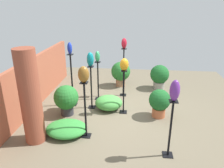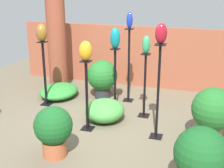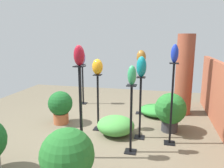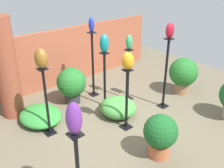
# 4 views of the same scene
# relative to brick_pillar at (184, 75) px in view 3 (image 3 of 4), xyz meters

# --- Properties ---
(ground_plane) EXTENTS (8.00, 8.00, 0.00)m
(ground_plane) POSITION_rel_brick_pillar_xyz_m (1.61, -1.69, -1.03)
(ground_plane) COLOR #6B604C
(brick_pillar) EXTENTS (0.43, 0.43, 2.06)m
(brick_pillar) POSITION_rel_brick_pillar_xyz_m (0.00, 0.00, 0.00)
(brick_pillar) COLOR brown
(brick_pillar) RESTS_ON ground
(pedestal_violet) EXTENTS (0.20, 0.20, 1.20)m
(pedestal_violet) POSITION_rel_brick_pillar_xyz_m (-0.23, -2.84, -0.48)
(pedestal_violet) COLOR black
(pedestal_violet) RESTS_ON ground
(pedestal_cobalt) EXTENTS (0.20, 0.20, 1.53)m
(pedestal_cobalt) POSITION_rel_brick_pillar_xyz_m (1.81, -0.35, -0.32)
(pedestal_cobalt) COLOR black
(pedestal_cobalt) RESTS_ON ground
(pedestal_jade) EXTENTS (0.20, 0.20, 1.20)m
(pedestal_jade) POSITION_rel_brick_pillar_xyz_m (2.29, -1.03, -0.48)
(pedestal_jade) COLOR black
(pedestal_jade) RESTS_ON ground
(pedestal_teal) EXTENTS (0.20, 0.20, 1.24)m
(pedestal_teal) POSITION_rel_brick_pillar_xyz_m (1.69, -0.93, -0.46)
(pedestal_teal) COLOR black
(pedestal_teal) RESTS_ON ground
(pedestal_ruby) EXTENTS (0.20, 0.20, 1.54)m
(pedestal_ruby) POSITION_rel_brick_pillar_xyz_m (2.66, -1.78, -0.31)
(pedestal_ruby) COLOR black
(pedestal_ruby) RESTS_ON ground
(pedestal_bronze) EXTENTS (0.20, 0.20, 1.31)m
(pedestal_bronze) POSITION_rel_brick_pillar_xyz_m (0.26, -1.08, -0.43)
(pedestal_bronze) COLOR black
(pedestal_bronze) RESTS_ON ground
(pedestal_amber) EXTENTS (0.20, 0.20, 1.21)m
(pedestal_amber) POSITION_rel_brick_pillar_xyz_m (1.48, -1.85, -0.47)
(pedestal_amber) COLOR black
(pedestal_amber) RESTS_ON ground
(art_vase_violet) EXTENTS (0.19, 0.18, 0.40)m
(art_vase_violet) POSITION_rel_brick_pillar_xyz_m (-0.23, -2.84, 0.37)
(art_vase_violet) COLOR #6B2D8C
(art_vase_violet) RESTS_ON pedestal_violet
(art_vase_cobalt) EXTENTS (0.12, 0.13, 0.32)m
(art_vase_cobalt) POSITION_rel_brick_pillar_xyz_m (1.81, -0.35, 0.66)
(art_vase_cobalt) COLOR #192D9E
(art_vase_cobalt) RESTS_ON pedestal_cobalt
(art_vase_jade) EXTENTS (0.14, 0.14, 0.32)m
(art_vase_jade) POSITION_rel_brick_pillar_xyz_m (2.29, -1.03, 0.34)
(art_vase_jade) COLOR #2D9356
(art_vase_jade) RESTS_ON pedestal_jade
(art_vase_teal) EXTENTS (0.19, 0.19, 0.39)m
(art_vase_teal) POSITION_rel_brick_pillar_xyz_m (1.69, -0.93, 0.40)
(art_vase_teal) COLOR #0F727A
(art_vase_teal) RESTS_ON pedestal_teal
(art_vase_ruby) EXTENTS (0.18, 0.16, 0.31)m
(art_vase_ruby) POSITION_rel_brick_pillar_xyz_m (2.66, -1.78, 0.67)
(art_vase_ruby) COLOR maroon
(art_vase_ruby) RESTS_ON pedestal_ruby
(art_vase_bronze) EXTENTS (0.22, 0.23, 0.35)m
(art_vase_bronze) POSITION_rel_brick_pillar_xyz_m (0.26, -1.08, 0.46)
(art_vase_bronze) COLOR brown
(art_vase_bronze) RESTS_ON pedestal_bronze
(art_vase_amber) EXTENTS (0.21, 0.22, 0.32)m
(art_vase_amber) POSITION_rel_brick_pillar_xyz_m (1.48, -1.85, 0.34)
(art_vase_amber) COLOR orange
(art_vase_amber) RESTS_ON pedestal_amber
(potted_plant_back_center) EXTENTS (0.56, 0.56, 0.76)m
(potted_plant_back_center) POSITION_rel_brick_pillar_xyz_m (1.35, -2.80, -0.60)
(potted_plant_back_center) COLOR #B25B38
(potted_plant_back_center) RESTS_ON ground
(potted_plant_mid_right) EXTENTS (0.68, 0.68, 0.89)m
(potted_plant_mid_right) POSITION_rel_brick_pillar_xyz_m (3.51, -1.64, -0.52)
(potted_plant_mid_right) COLOR #936B4C
(potted_plant_mid_right) RESTS_ON ground
(potted_plant_walkway_edge) EXTENTS (0.65, 0.65, 0.83)m
(potted_plant_walkway_edge) POSITION_rel_brick_pillar_xyz_m (1.22, -0.34, -0.56)
(potted_plant_walkway_edge) COLOR #2D2D33
(potted_plant_walkway_edge) RESTS_ON ground
(foliage_bed_east) EXTENTS (0.72, 0.77, 0.38)m
(foliage_bed_east) POSITION_rel_brick_pillar_xyz_m (1.65, -1.43, -0.84)
(foliage_bed_east) COLOR #479942
(foliage_bed_east) RESTS_ON ground
(foliage_bed_west) EXTENTS (0.79, 0.95, 0.27)m
(foliage_bed_west) POSITION_rel_brick_pillar_xyz_m (0.31, -0.60, -0.89)
(foliage_bed_west) COLOR #338C38
(foliage_bed_west) RESTS_ON ground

